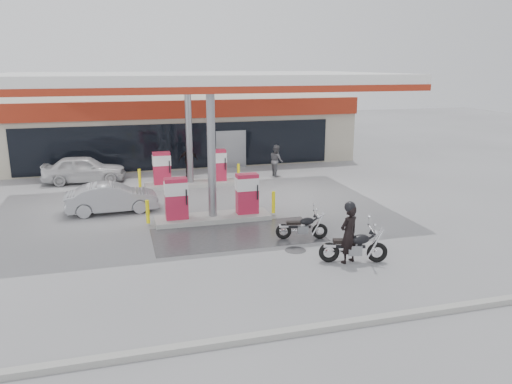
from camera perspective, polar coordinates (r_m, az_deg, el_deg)
ground at (r=17.91m, az=-3.74°, el=-5.07°), size 90.00×90.00×0.00m
wet_patch at (r=18.01m, az=-2.18°, el=-4.93°), size 6.00×3.00×0.00m
drain_cover at (r=16.62m, az=4.52°, el=-6.64°), size 0.70×0.70×0.01m
kerb at (r=11.72m, az=3.66°, el=-15.75°), size 28.00×0.25×0.15m
store_building at (r=32.90m, az=-9.61°, el=7.28°), size 22.00×8.22×4.00m
canopy at (r=21.83m, az=-6.76°, el=12.48°), size 16.00×10.02×5.51m
pump_island_near at (r=19.57m, az=-4.99°, el=-1.22°), size 5.14×1.30×1.78m
pump_island_far at (r=25.33m, az=-7.53°, el=2.30°), size 5.14×1.30×1.78m
main_motorcycle at (r=15.74m, az=11.19°, el=-6.23°), size 2.09×1.00×1.10m
biker_main at (r=15.56m, az=10.56°, el=-4.75°), size 0.78×0.66×1.84m
parked_motorcycle at (r=17.57m, az=5.36°, el=-4.06°), size 1.81×0.82×0.94m
sedan_white at (r=27.31m, az=-19.06°, el=2.50°), size 4.24×1.89×1.42m
attendant at (r=27.34m, az=2.35°, el=3.62°), size 0.73×0.90×1.73m
hatchback_silver at (r=21.43m, az=-16.12°, el=-0.64°), size 3.76×1.43×1.22m
parked_car_left at (r=31.48m, az=-25.39°, el=3.22°), size 4.60×2.82×1.25m
parked_car_right at (r=32.00m, az=-1.07°, el=4.78°), size 4.92×3.35×1.25m
biker_walking at (r=27.46m, az=-7.73°, el=3.61°), size 1.07×0.50×1.78m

